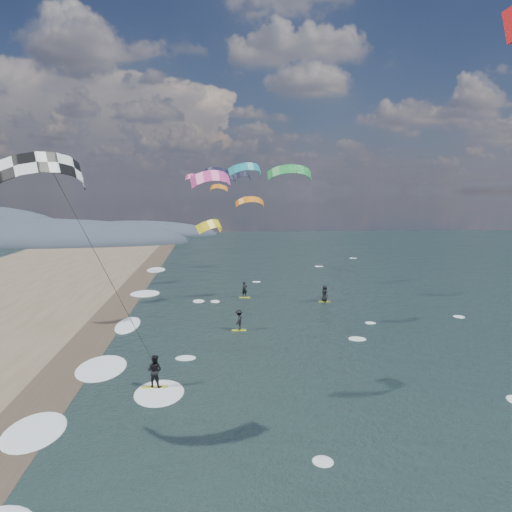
{
  "coord_description": "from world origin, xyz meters",
  "views": [
    {
      "loc": [
        -3.41,
        -18.68,
        10.5
      ],
      "look_at": [
        -1.0,
        12.0,
        7.0
      ],
      "focal_mm": 40.0,
      "sensor_mm": 36.0,
      "label": 1
    }
  ],
  "objects": [
    {
      "name": "coastal_hills",
      "position": [
        -44.84,
        107.86,
        0.0
      ],
      "size": [
        80.0,
        41.0,
        15.0
      ],
      "color": "#3D4756",
      "rests_on": "ground"
    },
    {
      "name": "wet_sand_strip",
      "position": [
        -12.0,
        10.0,
        0.0
      ],
      "size": [
        3.0,
        240.0,
        0.0
      ],
      "primitive_type": "cube",
      "color": "#382D23",
      "rests_on": "ground"
    },
    {
      "name": "bg_kite_field",
      "position": [
        -0.39,
        52.35,
        11.77
      ],
      "size": [
        13.4,
        67.67,
        6.79
      ],
      "color": "green",
      "rests_on": "ground"
    },
    {
      "name": "ground",
      "position": [
        0.0,
        0.0,
        0.0
      ],
      "size": [
        260.0,
        260.0,
        0.0
      ],
      "primitive_type": "plane",
      "color": "black",
      "rests_on": "ground"
    },
    {
      "name": "far_kitesurfers",
      "position": [
        1.75,
        29.56,
        0.8
      ],
      "size": [
        9.8,
        14.29,
        1.63
      ],
      "color": "#CBD625",
      "rests_on": "ground"
    },
    {
      "name": "shoreline_surf",
      "position": [
        -10.8,
        14.75,
        0.0
      ],
      "size": [
        2.4,
        79.4,
        0.11
      ],
      "color": "white",
      "rests_on": "ground"
    },
    {
      "name": "kitesurfer_near_b",
      "position": [
        -8.89,
        6.95,
        8.23
      ],
      "size": [
        7.17,
        9.07,
        12.79
      ],
      "color": "#CBD625",
      "rests_on": "ground"
    }
  ]
}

